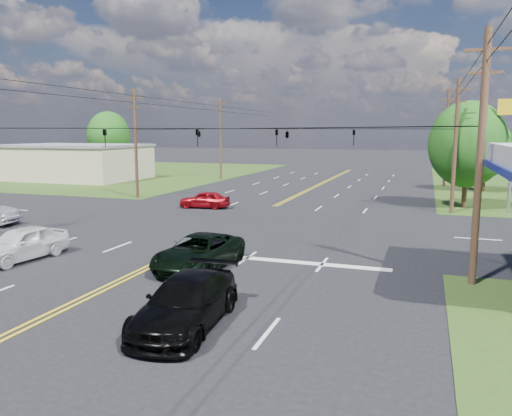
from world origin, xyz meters
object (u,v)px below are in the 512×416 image
at_px(pole_right_far, 446,138).
at_px(suv_black, 186,302).
at_px(pole_se, 480,156).
at_px(pole_nw, 136,142).
at_px(pole_ne, 455,144).
at_px(pickup_white, 21,244).
at_px(pole_left_far, 220,137).
at_px(pickup_dkgreen, 199,252).
at_px(retail_nw, 75,163).
at_px(tree_far_l, 108,136).
at_px(tree_right_a, 467,144).
at_px(tree_right_b, 486,148).

xyz_separation_m(pole_right_far, suv_black, (-8.46, -44.25, -4.42)).
bearing_deg(pole_se, pole_nw, 145.30).
relative_size(pole_se, pole_ne, 1.00).
bearing_deg(pickup_white, pole_left_far, 106.28).
distance_m(pole_ne, pickup_dkgreen, 22.53).
height_order(retail_nw, pole_nw, pole_nw).
relative_size(pole_se, tree_far_l, 1.09).
xyz_separation_m(pole_left_far, suv_black, (17.54, -44.25, -4.42)).
xyz_separation_m(pole_right_far, pickup_white, (-19.15, -39.58, -4.41)).
distance_m(retail_nw, pole_nw, 21.60).
bearing_deg(pickup_dkgreen, pole_se, 10.04).
height_order(tree_right_a, tree_right_b, tree_right_a).
bearing_deg(pole_nw, retail_nw, 142.59).
height_order(pole_nw, pole_ne, same).
height_order(pole_ne, pole_left_far, pole_left_far).
relative_size(pole_se, pole_right_far, 0.95).
bearing_deg(suv_black, pole_left_far, 107.38).
xyz_separation_m(pole_se, tree_right_a, (1.00, 21.00, -0.05)).
relative_size(suv_black, pickup_white, 1.15).
height_order(retail_nw, pole_ne, pole_ne).
relative_size(retail_nw, pole_nw, 1.68).
bearing_deg(pole_ne, pole_se, -90.00).
distance_m(pole_nw, suv_black, 31.02).
bearing_deg(pole_right_far, pickup_dkgreen, -105.87).
xyz_separation_m(pole_nw, pole_right_far, (26.00, 19.00, 0.25)).
distance_m(suv_black, pickup_white, 11.67).
height_order(tree_right_a, suv_black, tree_right_a).
relative_size(pole_se, tree_right_b, 1.34).
bearing_deg(suv_black, pole_ne, 67.23).
xyz_separation_m(retail_nw, pole_nw, (17.00, -13.00, 2.92)).
distance_m(pole_left_far, pickup_white, 40.41).
bearing_deg(tree_far_l, pole_nw, -50.44).
bearing_deg(pole_right_far, pole_nw, -143.84).
distance_m(retail_nw, pole_left_far, 18.30).
distance_m(pole_nw, pole_left_far, 19.00).
height_order(pole_se, suv_black, pole_se).
xyz_separation_m(pole_se, pole_ne, (0.00, 18.00, 0.00)).
height_order(pole_nw, tree_right_a, pole_nw).
relative_size(retail_nw, suv_black, 3.11).
bearing_deg(retail_nw, pole_ne, -16.82).
height_order(pole_ne, tree_right_a, pole_ne).
bearing_deg(pickup_white, tree_right_a, 55.95).
bearing_deg(pole_nw, pickup_white, -71.60).
xyz_separation_m(pole_se, pole_left_far, (-26.00, 37.00, 0.25)).
distance_m(tree_right_a, pickup_dkgreen, 25.59).
bearing_deg(tree_right_b, suv_black, -106.55).
bearing_deg(pole_nw, pole_se, -34.70).
bearing_deg(tree_far_l, tree_right_a, -23.50).
distance_m(pole_right_far, tree_right_a, 16.03).
bearing_deg(pickup_dkgreen, pole_left_far, 114.91).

